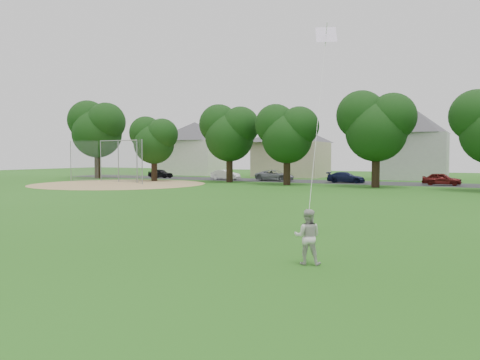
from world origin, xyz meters
The scene contains 9 objects.
ground centered at (0.00, 0.00, 0.00)m, with size 160.00×160.00×0.00m, color #225814.
street centered at (0.00, 42.00, 0.01)m, with size 90.00×7.00×0.01m, color #2D2D30.
dirt_infield centered at (-26.00, 28.00, 0.01)m, with size 18.00×18.00×0.02m, color #9E7F51.
older_boy centered at (3.36, 2.53, 0.76)m, with size 0.74×0.58×1.53m, color beige.
kite centered at (2.92, 4.79, 4.22)m, with size 1.10×2.73×7.76m.
baseball_backstop centered at (-28.74, 30.45, 2.34)m, with size 10.67×2.50×4.67m.
tree_row centered at (2.15, 35.61, 6.31)m, with size 81.96×9.40×11.36m.
parked_cars centered at (-9.33, 41.00, 0.62)m, with size 47.69×2.20×1.27m.
house_row centered at (0.03, 52.00, 5.03)m, with size 76.72×13.61×10.49m.
Camera 1 is at (7.51, -9.60, 2.98)m, focal length 35.00 mm.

